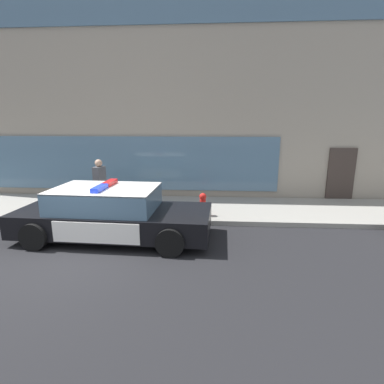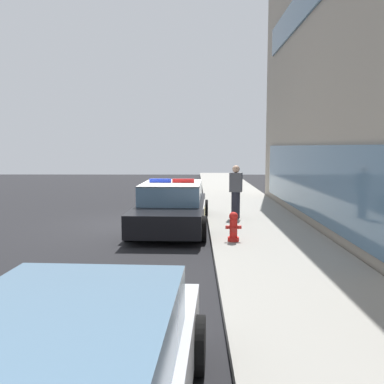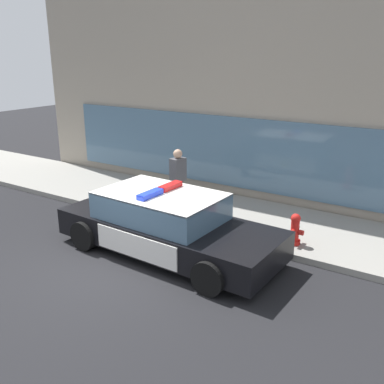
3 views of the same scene
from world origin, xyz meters
The scene contains 5 objects.
ground centered at (0.00, 0.00, 0.00)m, with size 48.00×48.00×0.00m, color black.
sidewalk centered at (0.00, 3.81, 0.07)m, with size 48.00×2.99×0.15m, color gray.
police_cruiser centered at (0.62, 1.20, 0.68)m, with size 5.15×2.31×1.49m.
fire_hydrant centered at (2.98, 2.85, 0.50)m, with size 0.34×0.39×0.73m.
pedestrian_on_sidewalk centered at (-0.45, 3.23, 1.01)m, with size 0.34×0.45×1.71m.
Camera 2 is at (13.23, 1.91, 2.47)m, focal length 39.71 mm.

